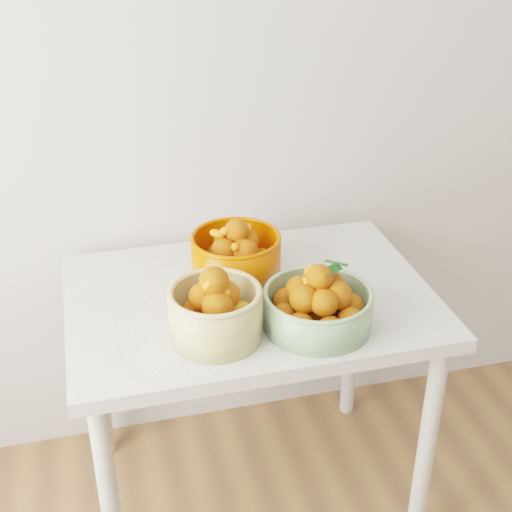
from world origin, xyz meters
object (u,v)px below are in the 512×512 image
at_px(table, 250,323).
at_px(bowl_green, 318,305).
at_px(bowl_orange, 236,256).
at_px(bowl_cream, 216,312).

bearing_deg(table, bowl_green, -55.90).
xyz_separation_m(bowl_green, bowl_orange, (-0.15, 0.28, 0.01)).
distance_m(bowl_cream, bowl_green, 0.26).
xyz_separation_m(table, bowl_cream, (-0.13, -0.18, 0.17)).
height_order(bowl_cream, bowl_green, bowl_cream).
bearing_deg(table, bowl_cream, -126.36).
bearing_deg(table, bowl_orange, 100.21).
bearing_deg(bowl_green, table, 124.10).
bearing_deg(bowl_orange, bowl_green, -62.80).
relative_size(table, bowl_cream, 3.55).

